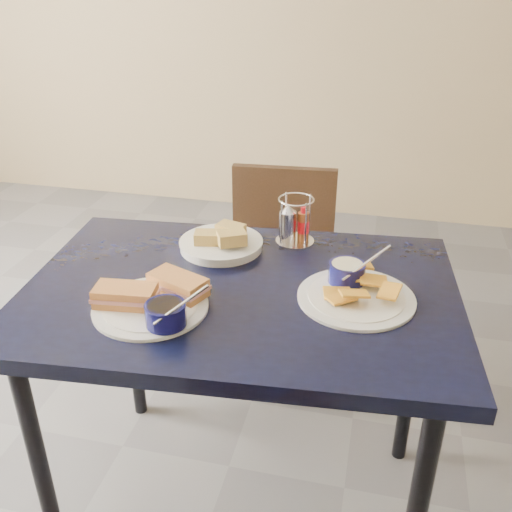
% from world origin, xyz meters
% --- Properties ---
extents(dining_table, '(1.12, 0.80, 0.75)m').
position_xyz_m(dining_table, '(0.08, 0.21, 0.67)').
color(dining_table, black).
rests_on(dining_table, ground).
extents(chair_far, '(0.41, 0.39, 0.81)m').
position_xyz_m(chair_far, '(0.05, 0.88, 0.46)').
color(chair_far, black).
rests_on(chair_far, ground).
extents(sandwich_plate, '(0.30, 0.27, 0.12)m').
position_xyz_m(sandwich_plate, '(-0.09, 0.07, 0.77)').
color(sandwich_plate, white).
rests_on(sandwich_plate, dining_table).
extents(plantain_plate, '(0.28, 0.28, 0.12)m').
position_xyz_m(plantain_plate, '(0.35, 0.24, 0.77)').
color(plantain_plate, white).
rests_on(plantain_plate, dining_table).
extents(bread_basket, '(0.23, 0.23, 0.07)m').
position_xyz_m(bread_basket, '(-0.03, 0.40, 0.77)').
color(bread_basket, white).
rests_on(bread_basket, dining_table).
extents(condiment_caddy, '(0.11, 0.11, 0.14)m').
position_xyz_m(condiment_caddy, '(0.16, 0.49, 0.81)').
color(condiment_caddy, silver).
rests_on(condiment_caddy, dining_table).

